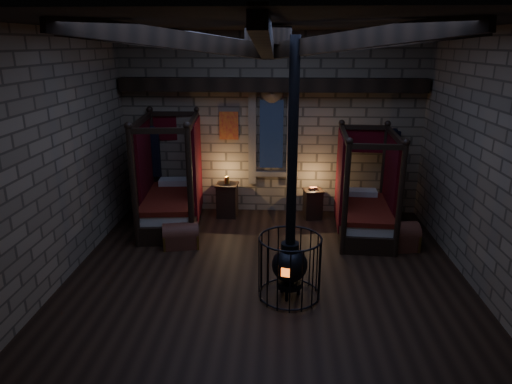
{
  "coord_description": "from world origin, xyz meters",
  "views": [
    {
      "loc": [
        0.2,
        -7.11,
        3.94
      ],
      "look_at": [
        -0.21,
        0.6,
        1.41
      ],
      "focal_mm": 32.0,
      "sensor_mm": 36.0,
      "label": 1
    }
  ],
  "objects_px": {
    "bed_left": "(172,199)",
    "bed_right": "(364,209)",
    "stove": "(290,261)",
    "trunk_right": "(397,237)",
    "trunk_left": "(181,236)"
  },
  "relations": [
    {
      "from": "bed_left",
      "to": "bed_right",
      "type": "relative_size",
      "value": 1.1
    },
    {
      "from": "bed_right",
      "to": "stove",
      "type": "relative_size",
      "value": 0.54
    },
    {
      "from": "bed_right",
      "to": "trunk_right",
      "type": "relative_size",
      "value": 2.59
    },
    {
      "from": "bed_left",
      "to": "bed_right",
      "type": "xyz_separation_m",
      "value": [
        4.23,
        -0.32,
        -0.05
      ]
    },
    {
      "from": "trunk_left",
      "to": "trunk_right",
      "type": "height_order",
      "value": "trunk_right"
    },
    {
      "from": "bed_left",
      "to": "trunk_right",
      "type": "distance_m",
      "value": 4.92
    },
    {
      "from": "trunk_left",
      "to": "stove",
      "type": "relative_size",
      "value": 0.19
    },
    {
      "from": "trunk_right",
      "to": "stove",
      "type": "relative_size",
      "value": 0.21
    },
    {
      "from": "bed_left",
      "to": "trunk_left",
      "type": "height_order",
      "value": "bed_left"
    },
    {
      "from": "bed_left",
      "to": "stove",
      "type": "relative_size",
      "value": 0.6
    },
    {
      "from": "bed_right",
      "to": "trunk_left",
      "type": "relative_size",
      "value": 2.83
    },
    {
      "from": "bed_right",
      "to": "stove",
      "type": "bearing_deg",
      "value": -118.09
    },
    {
      "from": "trunk_right",
      "to": "stove",
      "type": "height_order",
      "value": "stove"
    },
    {
      "from": "bed_left",
      "to": "trunk_left",
      "type": "relative_size",
      "value": 3.1
    },
    {
      "from": "bed_right",
      "to": "trunk_right",
      "type": "bearing_deg",
      "value": -50.8
    }
  ]
}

